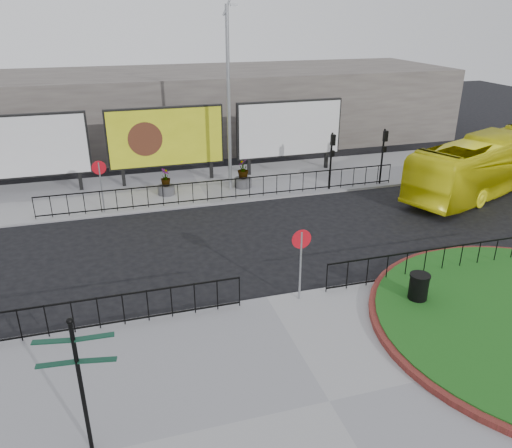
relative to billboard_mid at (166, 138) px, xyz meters
name	(u,v)px	position (x,y,z in m)	size (l,w,h in m)	color
ground	(267,300)	(1.50, -12.97, -2.60)	(90.00, 90.00, 0.00)	black
pavement_near	(329,403)	(1.50, -17.97, -2.54)	(30.00, 10.00, 0.12)	gray
pavement_far	(199,186)	(1.50, -0.97, -2.54)	(44.00, 6.00, 0.12)	gray
railing_near_left	(73,317)	(-4.50, -13.27, -1.93)	(10.00, 0.10, 1.10)	black
railing_near_right	(443,260)	(8.00, -13.27, -1.93)	(9.00, 0.10, 1.10)	black
railing_far	(229,189)	(2.50, -3.67, -1.93)	(18.00, 0.10, 1.10)	black
speed_sign_far	(100,175)	(-3.50, -3.57, -0.68)	(0.64, 0.07, 2.47)	gray
speed_sign_near	(301,249)	(2.50, -13.37, -0.68)	(0.64, 0.07, 2.47)	gray
billboard_left	(24,147)	(-7.00, 0.00, 0.00)	(6.20, 0.31, 4.10)	black
billboard_mid	(166,138)	(0.00, 0.00, 0.00)	(6.20, 0.31, 4.10)	black
billboard_right	(289,129)	(7.00, 0.00, 0.00)	(6.20, 0.31, 4.10)	black
lamp_post	(229,98)	(3.01, -1.97, 2.23)	(0.74, 0.18, 9.23)	gray
signal_pole_a	(332,153)	(8.00, -3.63, -0.50)	(0.22, 0.26, 3.00)	black
signal_pole_b	(384,148)	(11.00, -3.63, -0.50)	(0.22, 0.26, 3.00)	black
building_backdrop	(171,108)	(1.50, 9.03, -0.10)	(40.00, 10.00, 5.00)	slate
fingerpost_sign	(79,374)	(-4.02, -17.78, -0.47)	(1.56, 0.43, 3.34)	black
litter_bin	(418,289)	(6.00, -14.77, -1.93)	(0.65, 0.65, 1.08)	black
bus	(483,165)	(15.43, -6.10, -1.11)	(2.50, 10.69, 2.98)	yellow
planter_a	(166,185)	(-0.39, -1.97, -1.98)	(0.87, 0.87, 1.36)	#4C4C4F
planter_c	(243,176)	(3.70, -1.97, -1.88)	(0.92, 0.92, 1.53)	#4C4C4F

